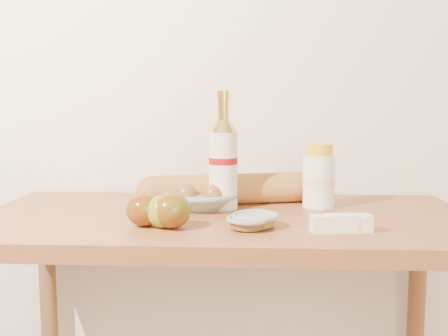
{
  "coord_description": "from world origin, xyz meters",
  "views": [
    {
      "loc": [
        0.07,
        -0.17,
        1.19
      ],
      "look_at": [
        0.0,
        1.15,
        1.02
      ],
      "focal_mm": 45.0,
      "sensor_mm": 36.0,
      "label": 1
    }
  ],
  "objects": [
    {
      "name": "bourbon_bottle",
      "position": [
        -0.01,
        1.25,
        1.02
      ],
      "size": [
        0.08,
        0.08,
        0.3
      ],
      "rotation": [
        0.0,
        0.0,
        -0.02
      ],
      "color": "#F1E6CC",
      "rests_on": "table"
    },
    {
      "name": "syrup_bowl",
      "position": [
        0.08,
        1.05,
        0.92
      ],
      "size": [
        0.13,
        0.13,
        0.03
      ],
      "rotation": [
        0.0,
        0.0,
        -0.28
      ],
      "color": "gray",
      "rests_on": "table"
    },
    {
      "name": "butter_stick",
      "position": [
        0.26,
        1.02,
        0.92
      ],
      "size": [
        0.14,
        0.06,
        0.04
      ],
      "rotation": [
        0.0,
        0.0,
        0.15
      ],
      "color": "#FDF0C4",
      "rests_on": "table"
    },
    {
      "name": "egg_bowl",
      "position": [
        -0.06,
        1.26,
        0.93
      ],
      "size": [
        0.22,
        0.22,
        0.07
      ],
      "rotation": [
        0.0,
        0.0,
        -0.13
      ],
      "color": "gray",
      "rests_on": "table"
    },
    {
      "name": "sugar_bowl",
      "position": [
        0.06,
        1.03,
        0.91
      ],
      "size": [
        0.12,
        0.12,
        0.03
      ],
      "rotation": [
        0.0,
        0.0,
        0.32
      ],
      "color": "gray",
      "rests_on": "table"
    },
    {
      "name": "apple_redgreen_front",
      "position": [
        -0.17,
        1.05,
        0.94
      ],
      "size": [
        0.1,
        0.1,
        0.08
      ],
      "rotation": [
        0.0,
        0.0,
        -0.31
      ],
      "color": "#880807",
      "rests_on": "table"
    },
    {
      "name": "cream_bottle",
      "position": [
        0.24,
        1.29,
        0.98
      ],
      "size": [
        0.11,
        0.11,
        0.17
      ],
      "rotation": [
        0.0,
        0.0,
        0.37
      ],
      "color": "white",
      "rests_on": "table"
    },
    {
      "name": "apple_redgreen_right",
      "position": [
        -0.11,
        1.03,
        0.94
      ],
      "size": [
        0.11,
        0.11,
        0.08
      ],
      "rotation": [
        0.0,
        0.0,
        0.29
      ],
      "color": "maroon",
      "rests_on": "table"
    },
    {
      "name": "back_wall",
      "position": [
        0.0,
        1.51,
        1.3
      ],
      "size": [
        3.5,
        0.02,
        2.6
      ],
      "primitive_type": "cube",
      "color": "white",
      "rests_on": "ground"
    },
    {
      "name": "apple_yellowgreen",
      "position": [
        -0.13,
        1.04,
        0.94
      ],
      "size": [
        0.08,
        0.08,
        0.07
      ],
      "rotation": [
        0.0,
        0.0,
        -0.04
      ],
      "color": "#A18A20",
      "rests_on": "table"
    },
    {
      "name": "table",
      "position": [
        0.0,
        1.18,
        0.78
      ],
      "size": [
        1.2,
        0.6,
        0.9
      ],
      "color": "#AB6437",
      "rests_on": "ground"
    },
    {
      "name": "baguette",
      "position": [
        0.0,
        1.31,
        0.94
      ],
      "size": [
        0.5,
        0.2,
        0.08
      ],
      "rotation": [
        0.0,
        0.0,
        0.24
      ],
      "color": "#C4853B",
      "rests_on": "table"
    }
  ]
}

